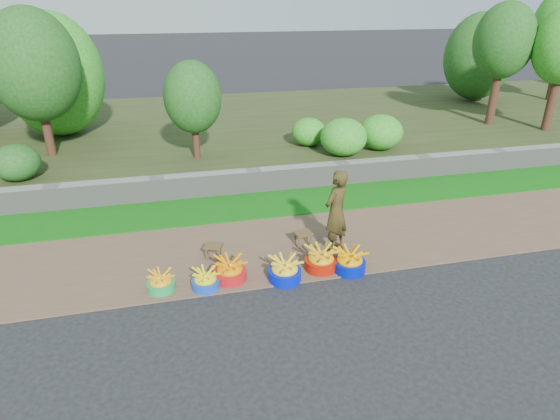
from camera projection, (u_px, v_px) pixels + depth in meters
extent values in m
plane|color=black|center=(300.00, 284.00, 7.64)|extent=(120.00, 120.00, 0.00)
cube|color=brown|center=(282.00, 247.00, 8.74)|extent=(80.00, 2.50, 0.02)
cube|color=#105F0E|center=(261.00, 204.00, 10.50)|extent=(80.00, 1.50, 0.04)
cube|color=gray|center=(254.00, 181.00, 11.15)|extent=(80.00, 0.35, 0.55)
cube|color=#323B1B|center=(226.00, 130.00, 15.49)|extent=(80.00, 10.00, 0.50)
cylinder|color=#3B2316|center=(494.00, 92.00, 14.82)|extent=(0.26, 0.26, 2.02)
ellipsoid|color=#20551A|center=(504.00, 41.00, 14.17)|extent=(1.81, 1.81, 2.26)
cylinder|color=#3B2316|center=(555.00, 74.00, 18.41)|extent=(0.26, 0.26, 2.00)
cylinder|color=#3B2316|center=(196.00, 136.00, 11.84)|extent=(0.18, 0.18, 1.11)
ellipsoid|color=#20551A|center=(193.00, 97.00, 11.43)|extent=(1.41, 1.41, 1.77)
cylinder|color=#3B2316|center=(46.00, 125.00, 11.90)|extent=(0.22, 0.22, 1.61)
ellipsoid|color=#20551A|center=(34.00, 65.00, 11.30)|extent=(2.17, 2.17, 2.71)
cylinder|color=#3B2316|center=(552.00, 98.00, 14.14)|extent=(0.25, 0.25, 1.97)
cylinder|color=#3B2316|center=(62.00, 120.00, 13.85)|extent=(0.16, 0.16, 0.91)
ellipsoid|color=#319422|center=(53.00, 75.00, 13.31)|extent=(2.78, 2.78, 3.47)
cylinder|color=#3B2316|center=(473.00, 89.00, 18.50)|extent=(0.16, 0.16, 0.90)
ellipsoid|color=#20551A|center=(479.00, 56.00, 17.99)|extent=(2.59, 2.59, 3.24)
ellipsoid|color=#319422|center=(344.00, 137.00, 12.03)|extent=(1.20, 1.20, 0.96)
ellipsoid|color=#20551A|center=(16.00, 163.00, 10.41)|extent=(1.02, 1.02, 0.82)
ellipsoid|color=#319422|center=(309.00, 132.00, 12.89)|extent=(0.95, 0.95, 0.76)
ellipsoid|color=#319422|center=(381.00, 132.00, 12.52)|extent=(1.17, 1.17, 0.93)
cylinder|color=#1A9547|center=(161.00, 286.00, 7.43)|extent=(0.45, 0.45, 0.16)
ellipsoid|color=orange|center=(160.00, 279.00, 7.38)|extent=(0.39, 0.39, 0.26)
cylinder|color=#113EC3|center=(206.00, 284.00, 7.48)|extent=(0.45, 0.45, 0.16)
ellipsoid|color=yellow|center=(205.00, 277.00, 7.43)|extent=(0.40, 0.40, 0.26)
cylinder|color=#B31318|center=(230.00, 275.00, 7.69)|extent=(0.54, 0.54, 0.20)
ellipsoid|color=orange|center=(230.00, 267.00, 7.63)|extent=(0.48, 0.48, 0.31)
cylinder|color=#0012C4|center=(285.00, 275.00, 7.69)|extent=(0.55, 0.55, 0.20)
ellipsoid|color=yellow|center=(285.00, 267.00, 7.63)|extent=(0.48, 0.48, 0.31)
cylinder|color=#A51506|center=(321.00, 264.00, 7.99)|extent=(0.56, 0.56, 0.20)
ellipsoid|color=gold|center=(321.00, 256.00, 7.93)|extent=(0.49, 0.49, 0.32)
cylinder|color=#0011AA|center=(349.00, 266.00, 7.95)|extent=(0.55, 0.55, 0.20)
ellipsoid|color=#F19500|center=(350.00, 258.00, 7.88)|extent=(0.48, 0.48, 0.31)
cube|color=#503C1F|center=(213.00, 246.00, 8.23)|extent=(0.37, 0.33, 0.04)
cylinder|color=#503C1F|center=(206.00, 254.00, 8.23)|extent=(0.03, 0.03, 0.24)
cylinder|color=#503C1F|center=(219.00, 255.00, 8.20)|extent=(0.03, 0.03, 0.24)
cylinder|color=#503C1F|center=(209.00, 250.00, 8.37)|extent=(0.03, 0.03, 0.24)
cylinder|color=#503C1F|center=(222.00, 251.00, 8.34)|extent=(0.03, 0.03, 0.24)
cube|color=#503C1F|center=(303.00, 233.00, 8.66)|extent=(0.35, 0.29, 0.04)
cylinder|color=#503C1F|center=(299.00, 243.00, 8.61)|extent=(0.03, 0.03, 0.24)
cylinder|color=#503C1F|center=(311.00, 240.00, 8.69)|extent=(0.03, 0.03, 0.24)
cylinder|color=#503C1F|center=(295.00, 239.00, 8.75)|extent=(0.03, 0.03, 0.24)
cylinder|color=#503C1F|center=(307.00, 237.00, 8.83)|extent=(0.03, 0.03, 0.24)
imported|color=black|center=(336.00, 212.00, 8.30)|extent=(0.67, 0.63, 1.55)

